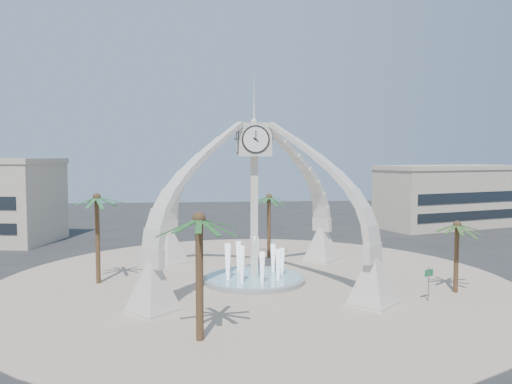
{
  "coord_description": "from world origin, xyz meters",
  "views": [
    {
      "loc": [
        -3.8,
        -38.17,
        9.75
      ],
      "look_at": [
        0.36,
        2.0,
        6.91
      ],
      "focal_mm": 35.0,
      "sensor_mm": 36.0,
      "label": 1
    }
  ],
  "objects": [
    {
      "name": "palm_north",
      "position": [
        2.33,
        9.01,
        5.84
      ],
      "size": [
        4.51,
        4.51,
        6.63
      ],
      "rotation": [
        0.0,
        0.0,
        0.25
      ],
      "color": "brown",
      "rests_on": "ground"
    },
    {
      "name": "palm_west",
      "position": [
        -11.98,
        0.65,
        6.58
      ],
      "size": [
        4.5,
        4.5,
        7.42
      ],
      "rotation": [
        0.0,
        0.0,
        0.2
      ],
      "color": "brown",
      "rests_on": "ground"
    },
    {
      "name": "street_sign",
      "position": [
        11.12,
        -6.61,
        1.7
      ],
      "size": [
        0.81,
        0.38,
        2.38
      ],
      "rotation": [
        0.0,
        0.0,
        0.43
      ],
      "color": "slate",
      "rests_on": "ground"
    },
    {
      "name": "clock_tower",
      "position": [
        -0.0,
        -0.0,
        6.49
      ],
      "size": [
        17.94,
        17.94,
        16.3
      ],
      "color": "beige",
      "rests_on": "ground"
    },
    {
      "name": "palm_east",
      "position": [
        14.06,
        -4.67,
        4.88
      ],
      "size": [
        4.55,
        4.55,
        5.6
      ],
      "rotation": [
        0.0,
        0.0,
        -0.38
      ],
      "color": "brown",
      "rests_on": "ground"
    },
    {
      "name": "palm_south",
      "position": [
        -4.1,
        -12.21,
        6.44
      ],
      "size": [
        5.78,
        5.78,
        7.36
      ],
      "rotation": [
        0.0,
        0.0,
        0.43
      ],
      "color": "brown",
      "rests_on": "ground"
    },
    {
      "name": "fountain",
      "position": [
        0.0,
        0.0,
        0.29
      ],
      "size": [
        8.0,
        8.0,
        3.62
      ],
      "color": "#949497",
      "rests_on": "ground"
    },
    {
      "name": "building_ne",
      "position": [
        30.0,
        28.0,
        4.31
      ],
      "size": [
        21.87,
        14.17,
        8.6
      ],
      "rotation": [
        0.0,
        0.0,
        0.31
      ],
      "color": "#BDB194",
      "rests_on": "ground"
    },
    {
      "name": "plaza",
      "position": [
        0.0,
        0.0,
        0.03
      ],
      "size": [
        40.0,
        40.0,
        0.06
      ],
      "primitive_type": "cylinder",
      "color": "tan",
      "rests_on": "ground"
    },
    {
      "name": "ground",
      "position": [
        0.0,
        0.0,
        0.0
      ],
      "size": [
        140.0,
        140.0,
        0.0
      ],
      "primitive_type": "plane",
      "color": "#282828",
      "rests_on": "ground"
    }
  ]
}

